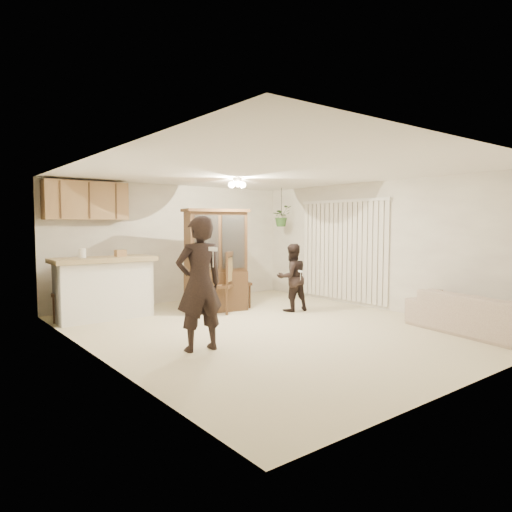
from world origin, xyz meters
TOP-DOWN VIEW (x-y plane):
  - floor at (0.00, 0.00)m, footprint 6.50×6.50m
  - ceiling at (0.00, 0.00)m, footprint 5.50×6.50m
  - wall_back at (0.00, 3.25)m, footprint 5.50×0.02m
  - wall_front at (0.00, -3.25)m, footprint 5.50×0.02m
  - wall_left at (-2.75, 0.00)m, footprint 0.02×6.50m
  - wall_right at (2.75, 0.00)m, footprint 0.02×6.50m
  - breakfast_bar at (-1.85, 2.35)m, footprint 1.60×0.55m
  - bar_top at (-1.85, 2.35)m, footprint 1.75×0.70m
  - upper_cabinets at (-1.90, 3.07)m, footprint 1.50×0.34m
  - vertical_blinds at (2.71, 0.90)m, footprint 0.06×2.30m
  - ceiling_fixture at (0.20, 1.20)m, footprint 0.36×0.36m
  - hanging_plant at (2.30, 2.40)m, footprint 0.43×0.37m
  - plant_cord at (2.30, 2.40)m, footprint 0.01×0.01m
  - sofa at (2.21, -2.24)m, footprint 1.02×1.97m
  - adult at (-1.57, -0.41)m, footprint 0.70×0.50m
  - child at (1.24, 0.87)m, footprint 0.74×0.62m
  - china_hutch at (0.10, 1.76)m, footprint 1.31×0.70m
  - side_table at (2.49, -1.40)m, footprint 0.46×0.46m
  - chair_bar at (-2.41, 2.62)m, footprint 0.60×0.60m
  - chair_hutch_left at (0.64, 1.85)m, footprint 0.59×0.59m
  - chair_hutch_right at (0.06, 1.61)m, footprint 0.72×0.72m
  - controller_adult at (-1.62, -0.82)m, footprint 0.06×0.16m
  - controller_child at (1.19, 0.58)m, footprint 0.05×0.12m

SIDE VIEW (x-z plane):
  - floor at x=0.00m, z-range 0.00..0.00m
  - side_table at x=2.49m, z-range -0.02..0.54m
  - chair_bar at x=-2.41m, z-range -0.24..0.84m
  - chair_hutch_left at x=0.64m, z-range -0.24..0.85m
  - chair_hutch_right at x=0.06m, z-range -0.25..0.91m
  - sofa at x=2.21m, z-range 0.00..0.73m
  - breakfast_bar at x=-1.85m, z-range 0.00..1.00m
  - child at x=1.24m, z-range 0.00..1.35m
  - controller_child at x=1.19m, z-range 0.78..0.81m
  - adult at x=-1.57m, z-range 0.00..1.80m
  - china_hutch at x=0.10m, z-range -0.01..1.94m
  - bar_top at x=-1.85m, z-range 1.01..1.09m
  - vertical_blinds at x=2.71m, z-range 0.05..2.15m
  - wall_back at x=0.00m, z-range 0.00..2.50m
  - wall_front at x=0.00m, z-range 0.00..2.50m
  - wall_left at x=-2.75m, z-range 0.00..2.50m
  - wall_right at x=2.75m, z-range 0.00..2.50m
  - controller_adult at x=-1.62m, z-range 1.34..1.38m
  - hanging_plant at x=2.30m, z-range 1.61..2.09m
  - upper_cabinets at x=-1.90m, z-range 1.75..2.45m
  - plant_cord at x=2.30m, z-range 1.85..2.50m
  - ceiling_fixture at x=0.20m, z-range 2.30..2.50m
  - ceiling at x=0.00m, z-range 2.49..2.51m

